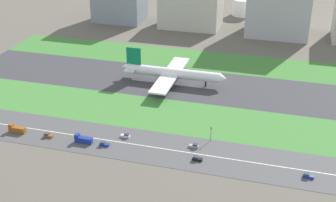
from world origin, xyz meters
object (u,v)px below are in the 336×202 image
object	(u,v)px
car_1	(126,136)
hangar_building	(191,10)
car_3	(308,176)
car_0	(194,146)
truck_1	(83,140)
car_5	(197,159)
traffic_light	(211,133)
car_4	(104,144)
car_2	(48,135)
fuel_tank_west	(243,7)
office_tower	(280,0)
airliner	(171,73)
truck_0	(17,129)

from	to	relation	value
car_1	hangar_building	distance (m)	182.81
car_3	car_0	size ratio (longest dim) A/B	1.00
car_3	truck_1	bearing A→B (deg)	0.00
car_5	traffic_light	bearing A→B (deg)	-98.09
car_0	car_4	size ratio (longest dim) A/B	1.00
car_3	truck_1	world-z (taller)	truck_1
car_1	car_0	size ratio (longest dim) A/B	1.00
car_2	car_5	distance (m)	72.77
fuel_tank_west	traffic_light	bearing A→B (deg)	-86.13
truck_1	office_tower	size ratio (longest dim) A/B	0.16
airliner	hangar_building	size ratio (longest dim) A/B	1.35
airliner	traffic_light	size ratio (longest dim) A/B	9.03
car_3	fuel_tank_west	bearing A→B (deg)	-75.96
office_tower	truck_1	bearing A→B (deg)	-111.47
airliner	car_1	xyz separation A→B (m)	(-3.50, -68.00, -5.31)
car_0	car_2	bearing A→B (deg)	-171.78
hangar_building	truck_0	bearing A→B (deg)	-102.03
airliner	truck_0	xyz separation A→B (m)	(-56.00, -78.00, -4.56)
car_0	car_1	bearing A→B (deg)	180.00
car_2	car_3	size ratio (longest dim) A/B	1.00
car_1	traffic_light	distance (m)	40.55
airliner	car_1	bearing A→B (deg)	-92.94
car_3	hangar_building	world-z (taller)	hangar_building
truck_0	truck_1	bearing A→B (deg)	-180.00
car_2	traffic_light	distance (m)	77.52
car_3	car_4	bearing A→B (deg)	0.00
airliner	truck_1	distance (m)	80.87
office_tower	car_1	bearing A→B (deg)	-107.72
car_2	car_3	distance (m)	119.76
traffic_light	car_4	bearing A→B (deg)	-158.83
hangar_building	office_tower	bearing A→B (deg)	0.00
car_1	office_tower	xyz separation A→B (m)	(58.14, 182.00, 25.93)
airliner	car_4	size ratio (longest dim) A/B	14.77
car_2	traffic_light	world-z (taller)	traffic_light
car_1	fuel_tank_west	distance (m)	228.44
truck_0	car_5	xyz separation A→B (m)	(89.56, 0.00, -0.75)
traffic_light	truck_0	bearing A→B (deg)	-168.95
car_3	office_tower	bearing A→B (deg)	-82.32
car_3	fuel_tank_west	world-z (taller)	fuel_tank_west
car_2	hangar_building	world-z (taller)	hangar_building
car_5	car_3	bearing A→B (deg)	-180.00
hangar_building	car_5	bearing A→B (deg)	-75.79
truck_0	fuel_tank_west	world-z (taller)	fuel_tank_west
car_1	car_5	size ratio (longest dim) A/B	1.00
car_2	truck_0	world-z (taller)	truck_0
truck_0	traffic_light	xyz separation A→B (m)	(92.11, 17.99, 2.62)
car_1	car_5	world-z (taller)	same
car_1	traffic_light	world-z (taller)	traffic_light
airliner	hangar_building	distance (m)	115.23
office_tower	truck_0	bearing A→B (deg)	-119.95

